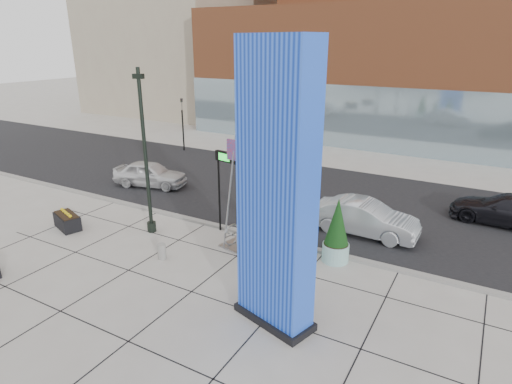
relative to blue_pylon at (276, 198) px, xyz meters
The scene contains 18 objects.
ground 5.97m from the blue_pylon, 166.75° to the left, with size 160.00×160.00×0.00m, color #9E9991.
street_asphalt 12.47m from the blue_pylon, 111.07° to the left, with size 80.00×12.00×0.02m, color black.
curb_edge 7.69m from the blue_pylon, 130.30° to the left, with size 80.00×0.30×0.12m, color gray.
tower_podium 28.22m from the blue_pylon, 96.60° to the left, with size 34.00×10.00×11.00m, color #AB5931.
tower_glass_front 23.48m from the blue_pylon, 97.95° to the left, with size 34.00×0.60×5.00m, color #8CA5B2.
blue_pylon is the anchor object (origin of this frame).
lamp_post 8.57m from the blue_pylon, 158.39° to the left, with size 0.49×0.40×7.27m.
public_art_sculpture 5.53m from the blue_pylon, 130.44° to the left, with size 2.49×1.60×5.23m.
concrete_bollard 6.99m from the blue_pylon, 166.74° to the left, with size 0.33×0.33×0.64m, color gray.
overhead_street_sign 6.70m from the blue_pylon, 133.86° to the left, with size 1.78×0.48×3.79m.
round_planter_east 5.41m from the blue_pylon, 85.50° to the left, with size 1.05×1.05×2.64m.
round_planter_mid 5.60m from the blue_pylon, 102.72° to the left, with size 0.90×0.90×2.25m.
round_planter_west 5.90m from the blue_pylon, 117.93° to the left, with size 1.10×1.10×2.74m.
box_planter_north 12.22m from the blue_pylon, behind, with size 1.71×1.24×0.85m.
car_white_west 15.16m from the blue_pylon, 147.19° to the left, with size 1.76×4.37×1.49m, color silver.
car_silver_mid 8.31m from the blue_pylon, 85.16° to the left, with size 1.64×4.70×1.55m, color #B7BABF.
car_dark_east 13.92m from the blue_pylon, 62.39° to the left, with size 2.07×5.08×1.47m, color black.
traffic_signal 22.86m from the blue_pylon, 135.43° to the left, with size 0.15×0.18×4.10m.
Camera 1 is at (9.28, -11.12, 8.27)m, focal length 30.00 mm.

